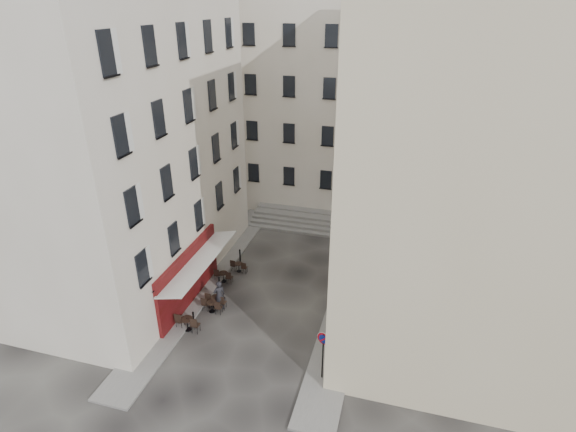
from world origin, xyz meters
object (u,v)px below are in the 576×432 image
(bistro_table_b, at_px, (212,305))
(pedestrian, at_px, (219,295))
(bistro_table_a, at_px, (188,323))
(no_parking_sign, at_px, (323,347))

(bistro_table_b, height_order, pedestrian, pedestrian)
(bistro_table_b, distance_m, pedestrian, 0.71)
(bistro_table_a, xyz_separation_m, pedestrian, (0.93, 2.18, 0.45))
(no_parking_sign, height_order, bistro_table_a, no_parking_sign)
(bistro_table_a, bearing_deg, no_parking_sign, -10.86)
(pedestrian, bearing_deg, bistro_table_a, 24.93)
(no_parking_sign, bearing_deg, bistro_table_b, 174.73)
(pedestrian, bearing_deg, bistro_table_b, 6.96)
(no_parking_sign, xyz_separation_m, pedestrian, (-6.78, 3.66, -1.00))
(bistro_table_a, height_order, pedestrian, pedestrian)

